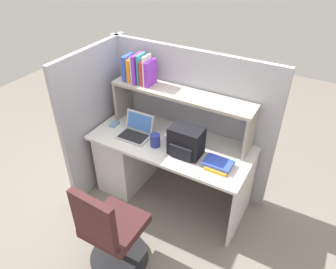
# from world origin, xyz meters

# --- Properties ---
(ground_plane) EXTENTS (8.00, 8.00, 0.00)m
(ground_plane) POSITION_xyz_m (0.00, 0.00, 0.00)
(ground_plane) COLOR slate
(desk) EXTENTS (1.60, 0.70, 0.73)m
(desk) POSITION_xyz_m (-0.39, 0.00, 0.40)
(desk) COLOR silver
(desk) RESTS_ON ground_plane
(cubicle_partition_rear) EXTENTS (1.84, 0.05, 1.55)m
(cubicle_partition_rear) POSITION_xyz_m (0.00, 0.38, 0.78)
(cubicle_partition_rear) COLOR #9E9EA8
(cubicle_partition_rear) RESTS_ON ground_plane
(cubicle_partition_left) EXTENTS (0.05, 1.06, 1.55)m
(cubicle_partition_left) POSITION_xyz_m (-0.85, -0.05, 0.78)
(cubicle_partition_left) COLOR #9E9EA8
(cubicle_partition_left) RESTS_ON ground_plane
(overhead_hutch) EXTENTS (1.44, 0.28, 0.45)m
(overhead_hutch) POSITION_xyz_m (0.00, 0.20, 1.08)
(overhead_hutch) COLOR gray
(overhead_hutch) RESTS_ON desk
(reference_books_on_shelf) EXTENTS (0.30, 0.18, 0.30)m
(reference_books_on_shelf) POSITION_xyz_m (-0.47, 0.20, 1.31)
(reference_books_on_shelf) COLOR blue
(reference_books_on_shelf) RESTS_ON overhead_hutch
(laptop) EXTENTS (0.31, 0.26, 0.22)m
(laptop) POSITION_xyz_m (-0.36, -0.07, 0.78)
(laptop) COLOR #B7BABF
(laptop) RESTS_ON desk
(backpack) EXTENTS (0.30, 0.22, 0.27)m
(backpack) POSITION_xyz_m (0.21, -0.09, 0.86)
(backpack) COLOR black
(backpack) RESTS_ON desk
(computer_mouse) EXTENTS (0.06, 0.11, 0.03)m
(computer_mouse) POSITION_xyz_m (-0.66, -0.03, 0.75)
(computer_mouse) COLOR #7299C6
(computer_mouse) RESTS_ON desk
(paper_cup) EXTENTS (0.08, 0.08, 0.09)m
(paper_cup) POSITION_xyz_m (-0.02, -0.02, 0.78)
(paper_cup) COLOR white
(paper_cup) RESTS_ON desk
(snack_canister) EXTENTS (0.10, 0.10, 0.13)m
(snack_canister) POSITION_xyz_m (-0.10, -0.12, 0.79)
(snack_canister) COLOR navy
(snack_canister) RESTS_ON desk
(desk_book_stack) EXTENTS (0.25, 0.20, 0.05)m
(desk_book_stack) POSITION_xyz_m (0.54, -0.12, 0.75)
(desk_book_stack) COLOR orange
(desk_book_stack) RESTS_ON desk
(office_chair) EXTENTS (0.52, 0.52, 0.93)m
(office_chair) POSITION_xyz_m (-0.02, -0.96, 0.39)
(office_chair) COLOR black
(office_chair) RESTS_ON ground_plane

